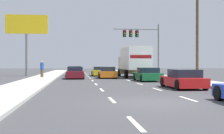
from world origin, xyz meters
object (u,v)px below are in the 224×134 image
(car_red, at_px, (183,80))
(pedestrian_near_corner, at_px, (42,69))
(car_white, at_px, (75,71))
(car_orange, at_px, (107,73))
(box_truck, at_px, (133,60))
(car_green, at_px, (148,75))
(utility_pole_mid, at_px, (197,33))
(car_maroon, at_px, (75,73))
(roadside_billboard, at_px, (27,31))
(traffic_signal_mast, at_px, (139,37))
(car_yellow, at_px, (99,72))

(car_red, xyz_separation_m, pedestrian_near_corner, (-10.41, 14.38, 0.47))
(car_white, distance_m, pedestrian_near_corner, 7.46)
(car_red, height_order, pedestrian_near_corner, pedestrian_near_corner)
(pedestrian_near_corner, bearing_deg, car_orange, -1.56)
(box_truck, distance_m, car_green, 7.46)
(car_white, xyz_separation_m, pedestrian_near_corner, (-3.49, -6.58, 0.44))
(utility_pole_mid, bearing_deg, box_truck, 134.83)
(car_white, xyz_separation_m, box_truck, (6.78, -5.37, 1.42))
(car_maroon, bearing_deg, roadside_billboard, 129.50)
(traffic_signal_mast, relative_size, roadside_billboard, 0.92)
(car_orange, distance_m, box_truck, 3.78)
(car_white, xyz_separation_m, traffic_signal_mast, (9.04, 2.26, 4.80))
(car_maroon, relative_size, roadside_billboard, 0.56)
(box_truck, distance_m, pedestrian_near_corner, 10.38)
(car_orange, height_order, roadside_billboard, roadside_billboard)
(car_white, height_order, car_yellow, car_white)
(car_maroon, height_order, box_truck, box_truck)
(car_maroon, distance_m, pedestrian_near_corner, 3.68)
(roadside_billboard, bearing_deg, car_maroon, -50.50)
(car_white, distance_m, traffic_signal_mast, 10.48)
(pedestrian_near_corner, bearing_deg, roadside_billboard, 111.90)
(roadside_billboard, bearing_deg, pedestrian_near_corner, -68.10)
(car_yellow, relative_size, pedestrian_near_corner, 2.56)
(car_green, bearing_deg, car_white, 117.67)
(car_orange, relative_size, pedestrian_near_corner, 2.37)
(box_truck, distance_m, traffic_signal_mast, 8.65)
(car_maroon, bearing_deg, box_truck, 17.36)
(car_white, xyz_separation_m, car_orange, (3.58, -6.77, -0.02))
(car_yellow, distance_m, car_green, 12.66)
(car_white, relative_size, utility_pole_mid, 0.48)
(car_yellow, relative_size, utility_pole_mid, 0.50)
(car_red, relative_size, pedestrian_near_corner, 2.31)
(box_truck, height_order, pedestrian_near_corner, box_truck)
(car_yellow, xyz_separation_m, utility_pole_mid, (8.98, -10.32, 4.09))
(car_white, height_order, car_orange, car_white)
(car_red, relative_size, roadside_billboard, 0.52)
(car_maroon, bearing_deg, car_green, -38.34)
(car_red, xyz_separation_m, utility_pole_mid, (5.27, 10.13, 4.10))
(car_orange, bearing_deg, traffic_signal_mast, 58.83)
(car_green, relative_size, car_red, 1.05)
(traffic_signal_mast, xyz_separation_m, utility_pole_mid, (3.16, -13.08, -0.73))
(car_green, bearing_deg, car_yellow, 105.77)
(car_yellow, xyz_separation_m, roadside_billboard, (-9.37, 0.57, 5.29))
(car_green, bearing_deg, roadside_billboard, 135.13)
(car_maroon, distance_m, car_green, 8.41)
(car_white, relative_size, roadside_billboard, 0.54)
(car_orange, xyz_separation_m, pedestrian_near_corner, (-7.06, 0.19, 0.46))
(car_orange, relative_size, box_truck, 0.48)
(car_yellow, xyz_separation_m, car_red, (3.71, -20.45, -0.02))
(car_green, xyz_separation_m, car_red, (0.27, -8.26, -0.01))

